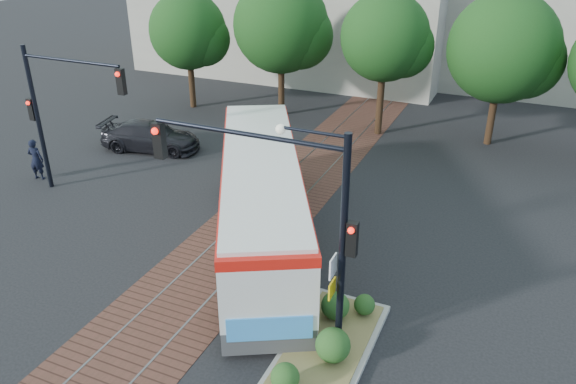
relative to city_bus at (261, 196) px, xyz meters
name	(u,v)px	position (x,y,z in m)	size (l,w,h in m)	color
ground	(189,292)	(-0.72, -3.64, -1.79)	(120.00, 120.00, 0.00)	black
trackbed	(249,231)	(-0.72, 0.36, -1.78)	(3.60, 40.00, 0.02)	#532F26
tree_row	(381,39)	(0.49, 12.78, 3.06)	(26.40, 5.60, 7.67)	#382314
warehouses	(403,20)	(-1.25, 25.11, 2.03)	(40.00, 13.00, 8.00)	#ADA899
city_bus	(261,196)	(0.00, 0.00, 0.00)	(7.87, 11.73, 3.20)	#434346
traffic_island	(326,345)	(4.10, -4.54, -1.46)	(2.20, 5.20, 1.13)	gray
signal_pole_main	(295,207)	(3.14, -4.45, 2.37)	(5.49, 0.46, 6.00)	black
signal_pole_left	(55,102)	(-9.09, 0.36, 2.08)	(4.99, 0.34, 6.00)	black
officer	(36,159)	(-11.31, 0.77, -0.87)	(0.67, 0.44, 1.83)	black
parked_car	(151,136)	(-8.84, 5.60, -1.08)	(1.97, 4.85, 1.41)	black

